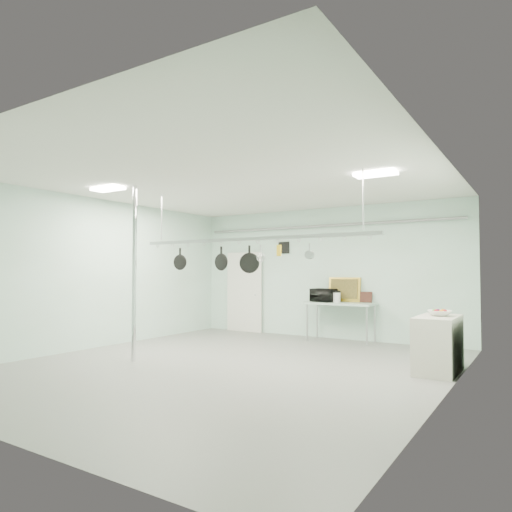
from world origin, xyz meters
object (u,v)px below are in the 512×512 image
Objects in this scene: chrome_pole at (134,273)px; skillet_right at (249,259)px; pot_rack at (248,237)px; microwave at (324,295)px; coffee_canister at (336,297)px; fruit_bowl at (440,313)px; side_cabinet at (438,344)px; skillet_left at (180,258)px; skillet_mid at (221,258)px; prep_table at (340,306)px.

chrome_pole is 2.13m from skillet_right.
pot_rack is 0.39m from skillet_right.
microwave is 3.41m from skillet_right.
pot_rack is at bearing 106.91° from microwave.
coffee_canister is 0.61× the size of fruit_bowl.
chrome_pole is 2.67× the size of side_cabinet.
skillet_left is at bearing -119.73° from coffee_canister.
chrome_pole is at bearing -154.65° from pot_rack.
skillet_mid is (-0.89, -3.32, 0.85)m from coffee_canister.
skillet_right is at bearing 0.00° from pot_rack.
pot_rack is (1.90, 0.90, 0.63)m from chrome_pole.
chrome_pole is 2.19m from pot_rack.
fruit_bowl is at bearing 160.59° from microwave.
skillet_right is (0.02, 0.00, -0.39)m from pot_rack.
microwave is 2.46× the size of coffee_canister.
fruit_bowl is 0.77× the size of skillet_right.
skillet_left is (-4.57, -1.15, 0.94)m from fruit_bowl.
microwave is 3.70m from fruit_bowl.
skillet_right is (1.92, 0.90, 0.24)m from chrome_pole.
fruit_bowl is 0.93× the size of skillet_left.
skillet_left reaches higher than fruit_bowl.
side_cabinet is 0.50m from fruit_bowl.
prep_table is at bearing 83.09° from pot_rack.
skillet_left is (0.30, 0.90, 0.28)m from chrome_pole.
skillet_right is (-2.93, -1.10, 1.39)m from side_cabinet.
side_cabinet is at bearing -109.12° from fruit_bowl.
side_cabinet is 2.99× the size of skillet_left.
microwave is at bearing 66.08° from chrome_pole.
skillet_mid is 0.62m from skillet_right.
side_cabinet is at bearing -40.79° from prep_table.
pot_rack is 9.85× the size of skillet_right.
chrome_pole is 8.53× the size of fruit_bowl.
chrome_pole is 5.32m from fruit_bowl.
fruit_bowl is 3.86m from skillet_mid.
prep_table is 0.49m from microwave.
fruit_bowl is at bearing -39.00° from coffee_canister.
coffee_canister is at bearing 169.86° from prep_table.
pot_rack reaches higher than coffee_canister.
skillet_mid is 0.90× the size of skillet_right.
side_cabinet is 0.25× the size of pot_rack.
chrome_pole is at bearing -157.12° from fruit_bowl.
side_cabinet is at bearing 24.81° from skillet_mid.
coffee_canister is (0.32, 0.00, -0.04)m from microwave.
pot_rack is at bearing -95.09° from coffee_canister.
chrome_pole is 7.96× the size of skillet_left.
chrome_pole is 13.98× the size of coffee_canister.
skillet_mid is (-3.55, -1.10, 1.42)m from side_cabinet.
pot_rack is at bearing -96.91° from prep_table.
side_cabinet is at bearing -39.89° from coffee_canister.
side_cabinet is 2.74× the size of skillet_mid.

